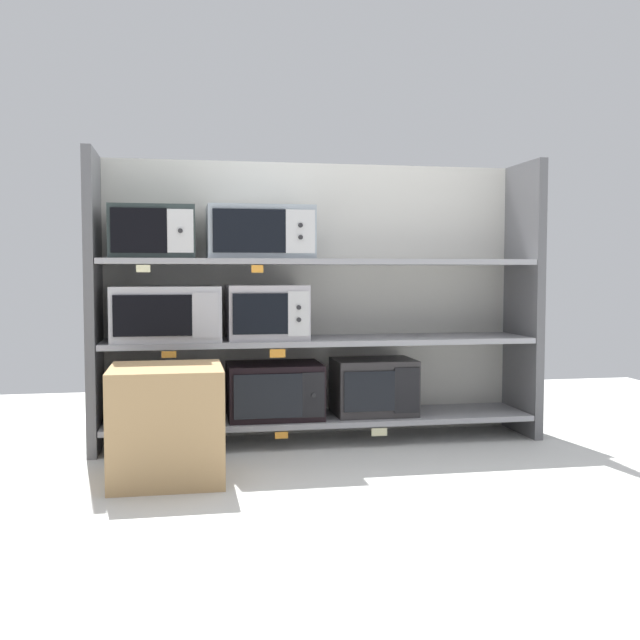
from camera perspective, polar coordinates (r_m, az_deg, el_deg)
The scene contains 22 objects.
ground at distance 3.31m, azimuth 3.23°, elevation -13.06°, with size 6.35×6.00×0.02m, color silver.
back_panel at distance 4.39m, azimuth -0.57°, elevation 1.60°, with size 2.55×0.04×1.57m, color beige.
upright_left at distance 4.10m, azimuth -16.81°, elevation 1.31°, with size 0.05×0.44×1.57m, color #5B5B5E.
upright_right at distance 4.53m, azimuth 15.21°, elevation 1.53°, with size 0.05×0.44×1.57m, color #5B5B5E.
shelf_0 at distance 4.22m, azimuth -0.00°, elevation -7.48°, with size 2.35×0.44×0.03m, color #99999E.
microwave_0 at distance 4.13m, azimuth -11.83°, elevation -5.53°, with size 0.52×0.36×0.30m.
microwave_1 at distance 4.15m, azimuth -3.49°, elevation -5.36°, with size 0.51×0.39×0.30m.
microwave_2 at distance 4.26m, azimuth 4.10°, elevation -5.07°, with size 0.45×0.34×0.31m.
price_tag_0 at distance 3.95m, azimuth -12.22°, elevation -8.94°, with size 0.07×0.00×0.04m, color orange.
price_tag_1 at distance 3.98m, azimuth -2.94°, elevation -8.74°, with size 0.07×0.00×0.04m, color orange.
price_tag_2 at distance 4.08m, azimuth 4.52°, elevation -8.48°, with size 0.09×0.00×0.04m, color beige.
shelf_1 at distance 4.16m, azimuth -0.00°, elevation -1.58°, with size 2.35×0.44×0.03m, color #99999E.
microwave_3 at distance 4.08m, azimuth -11.58°, elevation 0.50°, with size 0.57×0.43×0.29m.
microwave_4 at distance 4.10m, azimuth -4.07°, elevation 0.61°, with size 0.43×0.37×0.29m.
price_tag_3 at distance 3.87m, azimuth -11.40°, elevation -2.59°, with size 0.07×0.00×0.03m, color orange.
price_tag_4 at distance 3.90m, azimuth -3.24°, elevation -2.55°, with size 0.08×0.00×0.04m, color orange.
shelf_2 at distance 4.15m, azimuth -0.00°, elevation 4.43°, with size 2.35×0.44×0.03m, color #99999E.
microwave_5 at distance 4.08m, azimuth -12.59°, elevation 6.50°, with size 0.44×0.41×0.27m.
microwave_6 at distance 4.10m, azimuth -4.61°, elevation 6.61°, with size 0.56×0.39×0.28m.
price_tag_5 at distance 3.86m, azimuth -13.28°, elevation 3.83°, with size 0.07×0.00×0.04m, color beige.
price_tag_6 at distance 3.87m, azimuth -4.78°, elevation 3.89°, with size 0.06×0.00×0.04m, color orange.
shipping_carton at distance 3.50m, azimuth -11.57°, elevation -7.67°, with size 0.50×0.50×0.52m, color tan.
Camera 1 is at (-0.75, -4.08, 0.94)m, focal length 42.13 mm.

